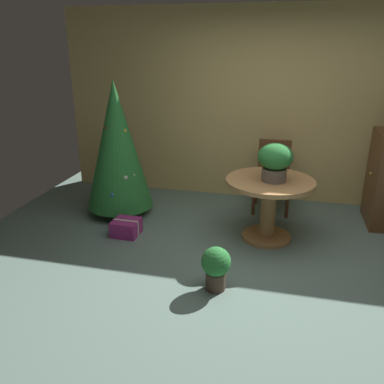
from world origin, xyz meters
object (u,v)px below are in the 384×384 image
holiday_tree (117,145)px  round_dining_table (269,198)px  gift_box_purple (126,227)px  wooden_chair_far (273,172)px  potted_plant (216,266)px  flower_vase (275,160)px

holiday_tree → round_dining_table: bearing=-8.9°
holiday_tree → gift_box_purple: 1.06m
wooden_chair_far → potted_plant: (-0.39, -2.07, -0.28)m
holiday_tree → potted_plant: holiday_tree is taller
round_dining_table → flower_vase: size_ratio=2.36×
flower_vase → holiday_tree: holiday_tree is taller
gift_box_purple → holiday_tree: bearing=118.1°
wooden_chair_far → gift_box_purple: (-1.60, -1.22, -0.43)m
round_dining_table → holiday_tree: (-1.92, 0.30, 0.42)m
flower_vase → wooden_chair_far: bearing=92.1°
round_dining_table → wooden_chair_far: (0.00, 0.93, 0.02)m
wooden_chair_far → holiday_tree: (-1.92, -0.63, 0.40)m
wooden_chair_far → gift_box_purple: bearing=-142.6°
round_dining_table → wooden_chair_far: size_ratio=1.06×
wooden_chair_far → flower_vase: bearing=-87.9°
wooden_chair_far → gift_box_purple: wooden_chair_far is taller
round_dining_table → gift_box_purple: 1.68m
wooden_chair_far → potted_plant: wooden_chair_far is taller
wooden_chair_far → holiday_tree: bearing=-161.8°
flower_vase → gift_box_purple: flower_vase is taller
gift_box_purple → potted_plant: bearing=-34.8°
flower_vase → potted_plant: size_ratio=0.99×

